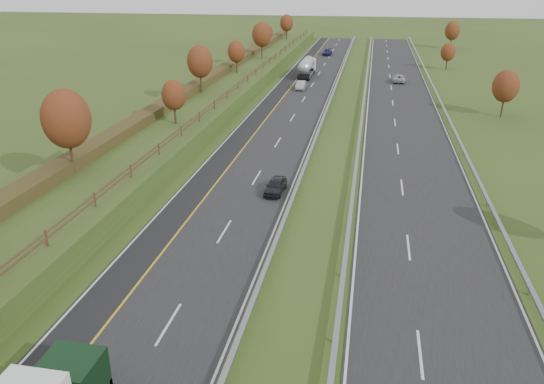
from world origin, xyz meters
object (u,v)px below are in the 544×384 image
(car_dark_near, at_px, (276,186))
(car_small_far, at_px, (327,52))
(car_silver_mid, at_px, (301,85))
(road_tanker, at_px, (307,67))
(car_oncoming, at_px, (399,78))

(car_dark_near, xyz_separation_m, car_small_far, (-3.22, 90.12, 0.05))
(car_dark_near, height_order, car_silver_mid, car_silver_mid)
(car_silver_mid, distance_m, car_small_far, 42.78)
(road_tanker, relative_size, car_small_far, 2.28)
(road_tanker, bearing_deg, car_small_far, 87.22)
(car_small_far, bearing_deg, road_tanker, -90.71)
(road_tanker, distance_m, car_silver_mid, 13.01)
(car_silver_mid, bearing_deg, car_dark_near, -86.69)
(car_small_far, bearing_deg, car_dark_near, -85.89)
(road_tanker, distance_m, car_small_far, 29.88)
(car_dark_near, relative_size, car_small_far, 0.80)
(car_dark_near, relative_size, car_oncoming, 0.80)
(road_tanker, xyz_separation_m, car_dark_near, (4.66, -60.30, -1.16))
(road_tanker, height_order, car_oncoming, road_tanker)
(car_silver_mid, xyz_separation_m, car_small_far, (0.85, 42.77, 0.01))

